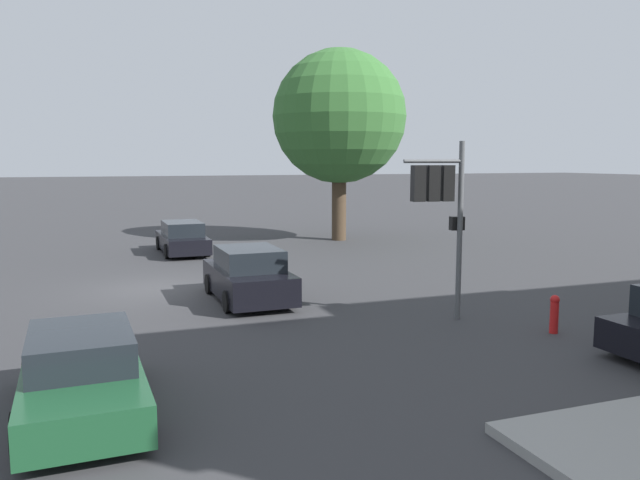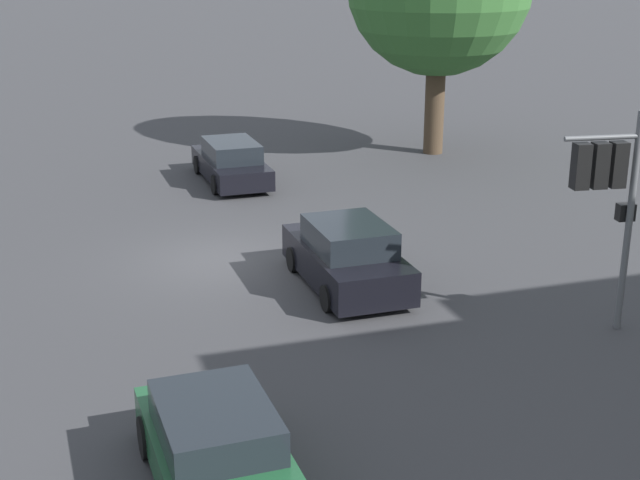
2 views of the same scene
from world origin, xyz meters
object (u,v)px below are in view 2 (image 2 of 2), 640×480
at_px(traffic_signal, 607,179).
at_px(crossing_car_1, 218,452).
at_px(crossing_car_0, 231,163).
at_px(crossing_car_2, 347,257).

height_order(traffic_signal, crossing_car_1, traffic_signal).
xyz_separation_m(traffic_signal, crossing_car_1, (3.26, -8.50, -2.56)).
distance_m(traffic_signal, crossing_car_1, 9.46).
distance_m(crossing_car_0, crossing_car_1, 17.75).
xyz_separation_m(traffic_signal, crossing_car_2, (-3.86, -4.00, -2.48)).
xyz_separation_m(traffic_signal, crossing_car_0, (-14.03, -4.47, -2.54)).
height_order(crossing_car_0, crossing_car_1, crossing_car_0).
bearing_deg(crossing_car_1, crossing_car_0, 165.36).
bearing_deg(crossing_car_2, crossing_car_1, 147.36).
relative_size(crossing_car_0, crossing_car_1, 1.09).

